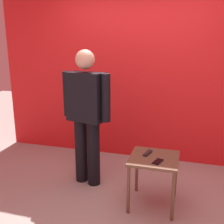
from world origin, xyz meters
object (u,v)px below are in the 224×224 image
standing_person (86,112)px  side_table (154,165)px  cell_phone (158,162)px  tv_remote (148,153)px

standing_person → side_table: 1.04m
cell_phone → tv_remote: tv_remote is taller
standing_person → cell_phone: standing_person is taller
standing_person → side_table: standing_person is taller
standing_person → tv_remote: 0.91m
standing_person → tv_remote: size_ratio=10.01×
standing_person → tv_remote: (0.80, -0.21, -0.37)m
side_table → cell_phone: (0.05, -0.11, 0.09)m
standing_person → side_table: size_ratio=2.95×
side_table → cell_phone: 0.15m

